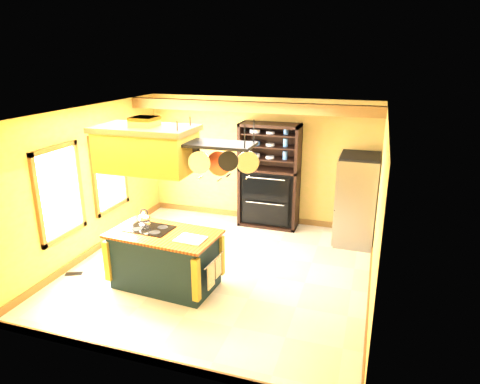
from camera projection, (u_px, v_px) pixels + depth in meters
The scene contains 15 objects.
floor at pixel (220, 269), 7.41m from camera, with size 5.00×5.00×0.00m, color beige.
ceiling at pixel (217, 112), 6.57m from camera, with size 5.00×5.00×0.00m, color white.
wall_back at pixel (259, 161), 9.25m from camera, with size 5.00×0.02×2.70m, color #D59D4E.
wall_front at pixel (139, 264), 4.73m from camera, with size 5.00×0.02×2.70m, color #D59D4E.
wall_left at pixel (89, 182), 7.72m from camera, with size 0.02×5.00×2.70m, color #D59D4E.
wall_right at pixel (378, 212), 6.26m from camera, with size 0.02×5.00×2.70m, color #D59D4E.
ceiling_beam at pixel (249, 107), 8.14m from camera, with size 5.00×0.15×0.20m, color olive.
window_near at pixel (60, 193), 6.97m from camera, with size 0.06×1.06×1.56m.
window_far at pixel (110, 171), 8.24m from camera, with size 0.06×1.06×1.56m.
kitchen_island at pixel (165, 259), 6.76m from camera, with size 1.75×1.06×1.11m.
range_hood at pixel (146, 147), 6.27m from camera, with size 1.47×0.83×0.80m.
pot_rack at pixel (217, 152), 5.95m from camera, with size 1.15×0.53×0.81m.
refrigerator at pixel (356, 202), 8.25m from camera, with size 0.75×0.88×1.72m.
hutch at pixel (269, 187), 9.10m from camera, with size 1.25×0.57×2.21m.
floor_register at pixel (74, 274), 7.25m from camera, with size 0.28×0.12×0.01m, color black.
Camera 1 is at (2.37, -6.20, 3.57)m, focal length 32.00 mm.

